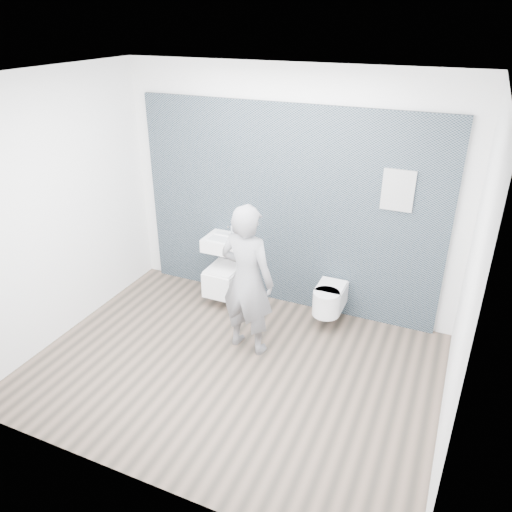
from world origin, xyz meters
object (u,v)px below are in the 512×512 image
at_px(washbasin, 227,243).
at_px(visitor, 247,280).
at_px(toilet_square, 225,277).
at_px(toilet_rounded, 329,299).

xyz_separation_m(washbasin, visitor, (0.65, -0.84, 0.07)).
xyz_separation_m(toilet_square, visitor, (0.65, -0.78, 0.49)).
relative_size(toilet_square, visitor, 0.43).
height_order(washbasin, toilet_square, washbasin).
bearing_deg(washbasin, toilet_square, -90.00).
height_order(toilet_rounded, visitor, visitor).
distance_m(washbasin, toilet_rounded, 1.38).
xyz_separation_m(toilet_rounded, visitor, (-0.66, -0.77, 0.49)).
distance_m(toilet_square, toilet_rounded, 1.32).
distance_m(washbasin, visitor, 1.07).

